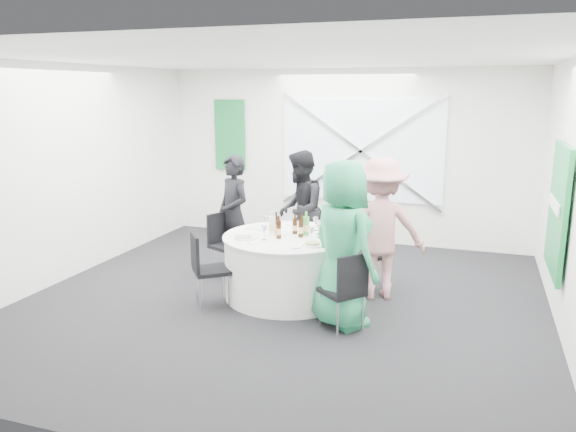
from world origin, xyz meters
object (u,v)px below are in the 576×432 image
(chair_back, at_px, (315,236))
(clear_water_bottle, at_px, (272,226))
(person_man_back_left, at_px, (234,214))
(banquet_table, at_px, (288,266))
(chair_back_left, at_px, (223,239))
(person_woman_pink, at_px, (380,229))
(chair_front_left, at_px, (205,264))
(person_man_back, at_px, (300,210))
(chair_front_right, at_px, (346,286))
(green_water_bottle, at_px, (306,226))
(chair_back_right, at_px, (371,249))
(person_woman_green, at_px, (343,244))

(chair_back, relative_size, clear_water_bottle, 2.90)
(person_man_back_left, bearing_deg, banquet_table, 0.00)
(chair_back_left, bearing_deg, banquet_table, -90.00)
(banquet_table, height_order, person_woman_pink, person_woman_pink)
(chair_front_left, height_order, person_woman_pink, person_woman_pink)
(banquet_table, height_order, person_man_back_left, person_man_back_left)
(chair_back, distance_m, chair_back_left, 1.26)
(person_man_back, bearing_deg, chair_front_right, 19.35)
(chair_front_right, xyz_separation_m, green_water_bottle, (-0.71, 0.88, 0.37))
(chair_front_left, bearing_deg, chair_back_left, -23.12)
(banquet_table, height_order, chair_back_right, chair_back_right)
(person_man_back_left, relative_size, person_man_back, 0.97)
(chair_back, bearing_deg, banquet_table, -90.00)
(banquet_table, height_order, person_woman_green, person_woman_green)
(chair_back_right, distance_m, green_water_bottle, 0.96)
(chair_back_left, distance_m, chair_back_right, 1.98)
(chair_front_left, bearing_deg, green_water_bottle, -92.56)
(clear_water_bottle, bearing_deg, person_man_back, 91.09)
(person_man_back_left, bearing_deg, person_woman_pink, 24.39)
(person_woman_pink, distance_m, person_woman_green, 0.99)
(person_man_back, relative_size, clear_water_bottle, 5.77)
(person_woman_green, xyz_separation_m, green_water_bottle, (-0.61, 0.71, -0.01))
(chair_back_left, xyz_separation_m, green_water_bottle, (1.29, -0.41, 0.38))
(chair_back_left, distance_m, chair_front_left, 1.16)
(chair_back_left, xyz_separation_m, person_man_back_left, (0.07, 0.18, 0.32))
(chair_back_right, xyz_separation_m, green_water_bottle, (-0.68, -0.57, 0.38))
(chair_back_left, relative_size, green_water_bottle, 2.91)
(chair_back, xyz_separation_m, clear_water_bottle, (-0.21, -1.13, 0.39))
(person_woman_pink, xyz_separation_m, green_water_bottle, (-0.84, -0.25, 0.02))
(chair_back, relative_size, person_woman_pink, 0.49)
(chair_front_left, bearing_deg, person_man_back, -56.20)
(chair_back_left, height_order, clear_water_bottle, clear_water_bottle)
(chair_back, height_order, person_man_back, person_man_back)
(banquet_table, bearing_deg, clear_water_bottle, -172.65)
(banquet_table, xyz_separation_m, person_woman_green, (0.81, -0.62, 0.51))
(chair_front_right, height_order, person_woman_pink, person_woman_pink)
(chair_back, xyz_separation_m, chair_back_right, (0.86, -0.45, 0.01))
(person_woman_green, relative_size, clear_water_bottle, 6.20)
(chair_front_left, height_order, person_man_back_left, person_man_back_left)
(person_man_back_left, height_order, green_water_bottle, person_man_back_left)
(green_water_bottle, bearing_deg, person_man_back_left, 153.89)
(clear_water_bottle, bearing_deg, person_man_back_left, 139.47)
(chair_back, bearing_deg, person_man_back_left, -156.81)
(chair_back_left, relative_size, person_man_back, 0.51)
(chair_back_right, bearing_deg, chair_back_left, -122.14)
(chair_back_left, xyz_separation_m, person_woman_green, (1.90, -1.12, 0.40))
(person_woman_pink, bearing_deg, chair_front_left, 9.51)
(person_man_back, relative_size, person_woman_pink, 0.97)
(chair_back_left, xyz_separation_m, person_woman_pink, (2.13, -0.16, 0.36))
(person_woman_pink, height_order, person_woman_green, person_woman_green)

